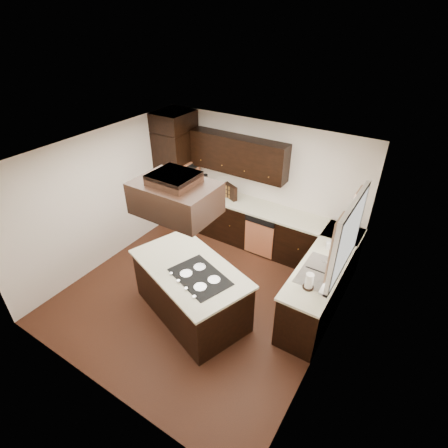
{
  "coord_description": "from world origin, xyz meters",
  "views": [
    {
      "loc": [
        2.73,
        -3.53,
        4.27
      ],
      "look_at": [
        0.1,
        0.6,
        1.15
      ],
      "focal_mm": 28.0,
      "sensor_mm": 36.0,
      "label": 1
    }
  ],
  "objects_px": {
    "island": "(191,291)",
    "range_hood": "(176,198)",
    "spice_rack": "(230,192)",
    "oven_column": "(178,179)"
  },
  "relations": [
    {
      "from": "island",
      "to": "range_hood",
      "type": "bearing_deg",
      "value": -76.24
    },
    {
      "from": "island",
      "to": "spice_rack",
      "type": "relative_size",
      "value": 5.21
    },
    {
      "from": "spice_rack",
      "to": "island",
      "type": "bearing_deg",
      "value": -50.07
    },
    {
      "from": "oven_column",
      "to": "range_hood",
      "type": "relative_size",
      "value": 2.02
    },
    {
      "from": "range_hood",
      "to": "spice_rack",
      "type": "relative_size",
      "value": 2.97
    },
    {
      "from": "oven_column",
      "to": "island",
      "type": "relative_size",
      "value": 1.15
    },
    {
      "from": "oven_column",
      "to": "spice_rack",
      "type": "relative_size",
      "value": 5.99
    },
    {
      "from": "oven_column",
      "to": "spice_rack",
      "type": "height_order",
      "value": "oven_column"
    },
    {
      "from": "oven_column",
      "to": "spice_rack",
      "type": "xyz_separation_m",
      "value": [
        1.27,
        0.09,
        0.01
      ]
    },
    {
      "from": "range_hood",
      "to": "island",
      "type": "bearing_deg",
      "value": 84.32
    }
  ]
}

